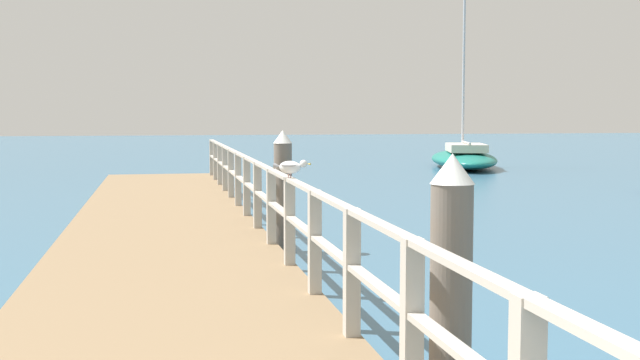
# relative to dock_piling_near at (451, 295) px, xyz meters

# --- Properties ---
(pier_deck) EXTENTS (3.02, 23.63, 0.37)m
(pier_deck) POSITION_rel_dock_piling_near_xyz_m (-1.81, 7.52, -0.77)
(pier_deck) COLOR #846B4C
(pier_deck) RESTS_ON ground_plane
(pier_railing) EXTENTS (0.12, 22.15, 1.03)m
(pier_railing) POSITION_rel_dock_piling_near_xyz_m (-0.38, 7.52, 0.05)
(pier_railing) COLOR #B2ADA3
(pier_railing) RESTS_ON pier_deck
(dock_piling_near) EXTENTS (0.29, 0.29, 1.89)m
(dock_piling_near) POSITION_rel_dock_piling_near_xyz_m (0.00, 0.00, 0.00)
(dock_piling_near) COLOR #6B6056
(dock_piling_near) RESTS_ON ground_plane
(dock_piling_far) EXTENTS (0.29, 0.29, 1.89)m
(dock_piling_far) POSITION_rel_dock_piling_near_xyz_m (0.00, 7.38, 0.00)
(dock_piling_far) COLOR #6B6056
(dock_piling_far) RESTS_ON ground_plane
(seagull_foreground) EXTENTS (0.41, 0.32, 0.21)m
(seagull_foreground) POSITION_rel_dock_piling_near_xyz_m (-0.37, 4.30, 0.58)
(seagull_foreground) COLOR white
(seagull_foreground) RESTS_ON pier_railing
(boat_0) EXTENTS (4.16, 7.48, 7.14)m
(boat_0) POSITION_rel_dock_piling_near_xyz_m (9.91, 25.28, -0.56)
(boat_0) COLOR #197266
(boat_0) RESTS_ON ground_plane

